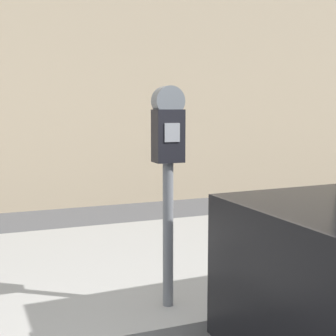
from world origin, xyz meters
TOP-DOWN VIEW (x-y plane):
  - sidewalk at (0.00, 2.20)m, footprint 24.00×2.80m
  - building_facade at (0.00, 5.49)m, footprint 24.00×0.30m
  - parking_meter at (-0.38, 1.13)m, footprint 0.21×0.15m

SIDE VIEW (x-z plane):
  - sidewalk at x=0.00m, z-range 0.00..0.13m
  - parking_meter at x=-0.38m, z-range 0.44..1.99m
  - building_facade at x=0.00m, z-range 0.00..5.35m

